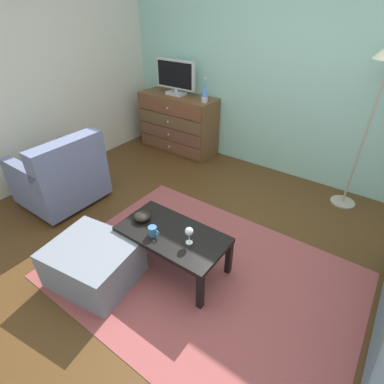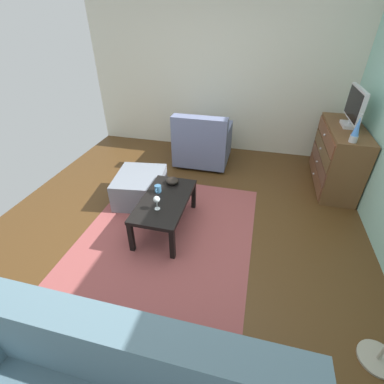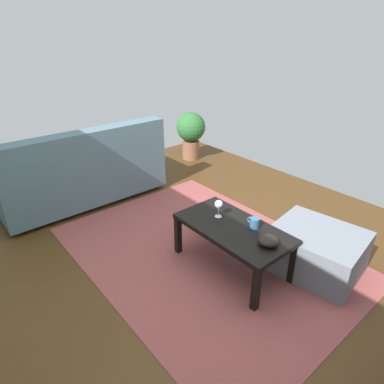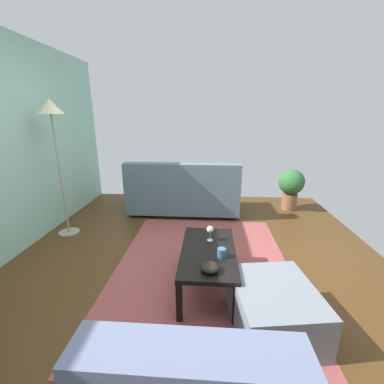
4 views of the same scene
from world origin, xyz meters
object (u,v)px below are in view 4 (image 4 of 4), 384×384
object	(u,v)px
mug	(222,253)
potted_plant	(291,185)
bowl_decorative	(210,267)
couch_large	(184,193)
wine_glass	(210,230)
standing_lamp	(52,120)
coffee_table	(208,255)
ottoman	(274,308)

from	to	relation	value
mug	potted_plant	size ratio (longest dim) A/B	0.16
bowl_decorative	couch_large	xyz separation A→B (m)	(2.32, 0.45, -0.09)
wine_glass	bowl_decorative	bearing A→B (deg)	-179.97
mug	standing_lamp	distance (m)	2.65
wine_glass	potted_plant	bearing A→B (deg)	-34.43
coffee_table	mug	bearing A→B (deg)	-134.35
ottoman	wine_glass	bearing A→B (deg)	36.99
bowl_decorative	standing_lamp	distance (m)	2.68
wine_glass	potted_plant	xyz separation A→B (m)	(2.06, -1.41, -0.08)
wine_glass	coffee_table	bearing A→B (deg)	175.82
standing_lamp	couch_large	bearing A→B (deg)	-59.03
mug	bowl_decorative	world-z (taller)	mug
mug	couch_large	world-z (taller)	couch_large
wine_glass	mug	bearing A→B (deg)	-161.26
coffee_table	couch_large	bearing A→B (deg)	12.38
bowl_decorative	couch_large	distance (m)	2.36
mug	standing_lamp	size ratio (longest dim) A/B	0.06
coffee_table	potted_plant	world-z (taller)	potted_plant
ottoman	mug	bearing A→B (deg)	47.96
mug	couch_large	xyz separation A→B (m)	(2.09, 0.55, -0.10)
wine_glass	couch_large	distance (m)	1.85
coffee_table	couch_large	size ratio (longest dim) A/B	0.52
potted_plant	coffee_table	bearing A→B (deg)	147.65
wine_glass	standing_lamp	xyz separation A→B (m)	(0.85, 2.00, 1.03)
coffee_table	ottoman	bearing A→B (deg)	-132.59
wine_glass	mug	size ratio (longest dim) A/B	1.38
coffee_table	potted_plant	xyz separation A→B (m)	(2.25, -1.42, 0.09)
wine_glass	ottoman	bearing A→B (deg)	-143.01
ottoman	potted_plant	world-z (taller)	potted_plant
mug	wine_glass	bearing A→B (deg)	18.74
mug	couch_large	size ratio (longest dim) A/B	0.06
coffee_table	ottoman	world-z (taller)	coffee_table
coffee_table	potted_plant	distance (m)	2.66
bowl_decorative	potted_plant	size ratio (longest dim) A/B	0.22
coffee_table	bowl_decorative	xyz separation A→B (m)	(-0.34, -0.01, 0.09)
potted_plant	wine_glass	bearing A→B (deg)	145.57
wine_glass	mug	xyz separation A→B (m)	(-0.31, -0.10, -0.07)
wine_glass	couch_large	size ratio (longest dim) A/B	0.09
bowl_decorative	couch_large	world-z (taller)	couch_large
standing_lamp	potted_plant	bearing A→B (deg)	-70.57
bowl_decorative	potted_plant	distance (m)	2.95
standing_lamp	potted_plant	distance (m)	3.79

